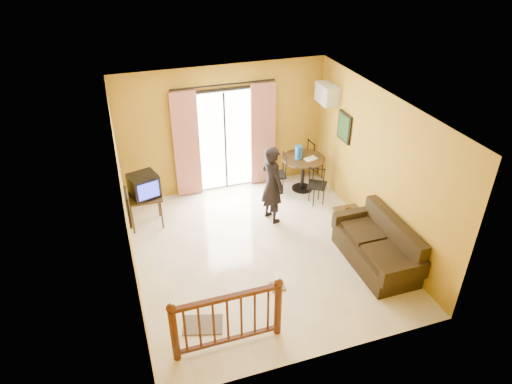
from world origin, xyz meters
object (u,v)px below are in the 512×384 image
object	(u,v)px
television	(144,186)
coffee_table	(354,223)
sofa	(379,248)
standing_person	(272,185)
dining_table	(303,165)

from	to	relation	value
television	coffee_table	xyz separation A→B (m)	(3.72, -1.62, -0.63)
television	sofa	distance (m)	4.51
sofa	standing_person	distance (m)	2.35
sofa	standing_person	xyz separation A→B (m)	(-1.32, 1.89, 0.49)
television	dining_table	size ratio (longest dim) A/B	0.66
coffee_table	sofa	xyz separation A→B (m)	(0.01, -0.86, 0.05)
standing_person	dining_table	bearing A→B (deg)	-67.59
standing_person	coffee_table	bearing A→B (deg)	-145.95
standing_person	television	bearing A→B (deg)	58.32
sofa	standing_person	world-z (taller)	standing_person
dining_table	coffee_table	size ratio (longest dim) A/B	1.02
television	standing_person	distance (m)	2.48
dining_table	coffee_table	world-z (taller)	dining_table
dining_table	coffee_table	xyz separation A→B (m)	(0.25, -1.93, -0.35)
television	standing_person	world-z (taller)	standing_person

